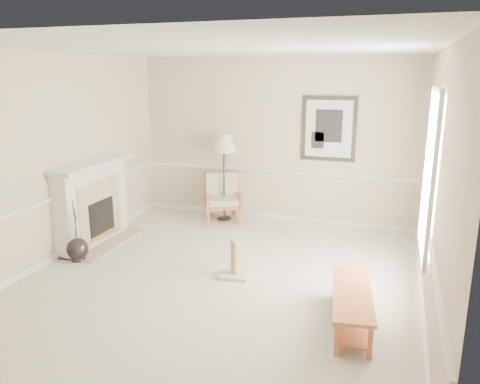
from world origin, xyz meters
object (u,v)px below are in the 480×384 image
at_px(armchair, 222,195).
at_px(floor_vase, 78,249).
at_px(floor_lamp, 224,145).
at_px(scratching_post, 235,264).
at_px(bench, 352,303).

bearing_deg(armchair, floor_vase, -142.35).
relative_size(floor_lamp, scratching_post, 3.06).
height_order(floor_vase, scratching_post, floor_vase).
xyz_separation_m(floor_lamp, bench, (2.59, -3.04, -1.12)).
bearing_deg(armchair, bench, -74.33).
bearing_deg(scratching_post, bench, -25.95).
xyz_separation_m(floor_lamp, scratching_post, (1.01, -2.27, -1.21)).
distance_m(floor_vase, armchair, 2.81).
height_order(armchair, floor_lamp, floor_lamp).
distance_m(bench, scratching_post, 1.76).
bearing_deg(floor_lamp, floor_vase, -117.66).
xyz_separation_m(armchair, floor_lamp, (0.03, 0.01, 0.92)).
relative_size(armchair, scratching_post, 1.72).
distance_m(floor_vase, floor_lamp, 3.07).
xyz_separation_m(floor_vase, floor_lamp, (1.31, 2.50, 1.21)).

